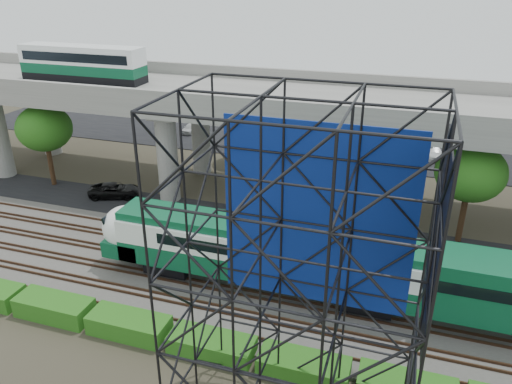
% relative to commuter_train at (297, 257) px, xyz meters
% --- Properties ---
extents(ground, '(140.00, 140.00, 0.00)m').
position_rel_commuter_train_xyz_m(ground, '(-4.04, -2.00, -2.88)').
color(ground, '#474233').
rests_on(ground, ground).
extents(ballast_bed, '(90.00, 12.00, 0.20)m').
position_rel_commuter_train_xyz_m(ballast_bed, '(-4.04, 0.00, -2.78)').
color(ballast_bed, slate).
rests_on(ballast_bed, ground).
extents(service_road, '(90.00, 5.00, 0.08)m').
position_rel_commuter_train_xyz_m(service_road, '(-4.04, 8.50, -2.84)').
color(service_road, black).
rests_on(service_road, ground).
extents(parking_lot, '(90.00, 18.00, 0.08)m').
position_rel_commuter_train_xyz_m(parking_lot, '(-4.04, 32.00, -2.84)').
color(parking_lot, black).
rests_on(parking_lot, ground).
extents(harbor_water, '(140.00, 40.00, 0.03)m').
position_rel_commuter_train_xyz_m(harbor_water, '(-4.04, 54.00, -2.87)').
color(harbor_water, '#41556A').
rests_on(harbor_water, ground).
extents(rail_tracks, '(90.00, 9.52, 0.16)m').
position_rel_commuter_train_xyz_m(rail_tracks, '(-4.04, -0.00, -2.60)').
color(rail_tracks, '#472D1E').
rests_on(rail_tracks, ballast_bed).
extents(commuter_train, '(29.30, 3.06, 4.30)m').
position_rel_commuter_train_xyz_m(commuter_train, '(0.00, 0.00, 0.00)').
color(commuter_train, black).
rests_on(commuter_train, rail_tracks).
extents(overpass, '(80.00, 12.00, 12.40)m').
position_rel_commuter_train_xyz_m(overpass, '(-5.49, 14.00, 5.33)').
color(overpass, '#9E9B93').
rests_on(overpass, ground).
extents(scaffold_tower, '(9.36, 6.36, 15.00)m').
position_rel_commuter_train_xyz_m(scaffold_tower, '(2.34, -9.98, 4.59)').
color(scaffold_tower, black).
rests_on(scaffold_tower, ground).
extents(hedge_strip, '(34.60, 1.80, 1.20)m').
position_rel_commuter_train_xyz_m(hedge_strip, '(-3.03, -6.30, -2.32)').
color(hedge_strip, '#226216').
rests_on(hedge_strip, ground).
extents(trees, '(40.94, 16.94, 7.69)m').
position_rel_commuter_train_xyz_m(trees, '(-8.70, 14.17, 2.69)').
color(trees, '#382314').
rests_on(trees, ground).
extents(suv, '(4.94, 3.45, 1.25)m').
position_rel_commuter_train_xyz_m(suv, '(-18.95, 9.34, -2.18)').
color(suv, black).
rests_on(suv, service_road).
extents(parked_cars, '(36.51, 9.70, 1.31)m').
position_rel_commuter_train_xyz_m(parked_cars, '(-1.06, 31.69, -2.20)').
color(parked_cars, silver).
rests_on(parked_cars, parking_lot).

